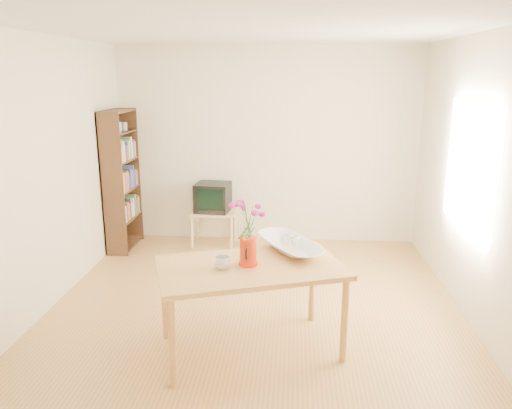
# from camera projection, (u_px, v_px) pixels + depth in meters

# --- Properties ---
(room) EXTENTS (4.50, 4.50, 4.50)m
(room) POSITION_uv_depth(u_px,v_px,m) (257.00, 181.00, 4.49)
(room) COLOR #A4763A
(room) RESTS_ON ground
(table) EXTENTS (1.65, 1.26, 0.75)m
(table) POSITION_uv_depth(u_px,v_px,m) (251.00, 274.00, 4.01)
(table) COLOR #BA813F
(table) RESTS_ON ground
(tv_stand) EXTENTS (0.60, 0.45, 0.46)m
(tv_stand) POSITION_uv_depth(u_px,v_px,m) (213.00, 216.00, 6.67)
(tv_stand) COLOR tan
(tv_stand) RESTS_ON ground
(bookshelf) EXTENTS (0.28, 0.70, 1.80)m
(bookshelf) POSITION_uv_depth(u_px,v_px,m) (122.00, 185.00, 6.43)
(bookshelf) COLOR black
(bookshelf) RESTS_ON ground
(pitcher) EXTENTS (0.15, 0.23, 0.24)m
(pitcher) POSITION_uv_depth(u_px,v_px,m) (248.00, 252.00, 3.97)
(pitcher) COLOR red
(pitcher) RESTS_ON table
(flowers) EXTENTS (0.27, 0.27, 0.38)m
(flowers) POSITION_uv_depth(u_px,v_px,m) (248.00, 215.00, 3.89)
(flowers) COLOR #BB2C84
(flowers) RESTS_ON pitcher
(mug) EXTENTS (0.18, 0.18, 0.10)m
(mug) POSITION_uv_depth(u_px,v_px,m) (222.00, 263.00, 3.91)
(mug) COLOR white
(mug) RESTS_ON table
(bowl) EXTENTS (0.73, 0.73, 0.50)m
(bowl) POSITION_uv_depth(u_px,v_px,m) (290.00, 223.00, 4.27)
(bowl) COLOR white
(bowl) RESTS_ON table
(teacup_a) EXTENTS (0.09, 0.09, 0.07)m
(teacup_a) POSITION_uv_depth(u_px,v_px,m) (285.00, 227.00, 4.28)
(teacup_a) COLOR white
(teacup_a) RESTS_ON bowl
(teacup_b) EXTENTS (0.10, 0.10, 0.07)m
(teacup_b) POSITION_uv_depth(u_px,v_px,m) (295.00, 227.00, 4.30)
(teacup_b) COLOR white
(teacup_b) RESTS_ON bowl
(television) EXTENTS (0.47, 0.44, 0.38)m
(television) POSITION_uv_depth(u_px,v_px,m) (213.00, 197.00, 6.62)
(television) COLOR black
(television) RESTS_ON tv_stand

